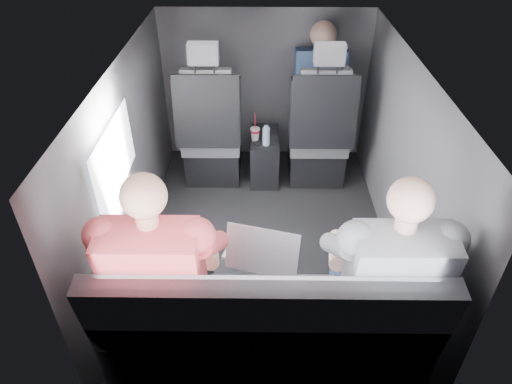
{
  "coord_description": "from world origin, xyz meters",
  "views": [
    {
      "loc": [
        -0.03,
        -2.54,
        2.29
      ],
      "look_at": [
        -0.06,
        -0.05,
        0.49
      ],
      "focal_mm": 32.0,
      "sensor_mm": 36.0,
      "label": 1
    }
  ],
  "objects_px": {
    "passenger_front_right": "(319,87)",
    "rear_bench": "(266,334)",
    "passenger_rear_right": "(383,275)",
    "front_seat_right": "(318,139)",
    "laptop_black": "(368,257)",
    "passenger_rear_left": "(164,273)",
    "soda_cup": "(255,134)",
    "laptop_silver": "(262,249)",
    "water_bottle": "(266,136)",
    "center_console": "(265,156)",
    "front_seat_left": "(212,138)",
    "laptop_white": "(158,254)"
  },
  "relations": [
    {
      "from": "front_seat_left",
      "to": "rear_bench",
      "type": "xyz_separation_m",
      "value": [
        0.45,
        -1.9,
        -0.09
      ]
    },
    {
      "from": "rear_bench",
      "to": "laptop_silver",
      "type": "height_order",
      "value": "rear_bench"
    },
    {
      "from": "laptop_black",
      "to": "front_seat_right",
      "type": "bearing_deg",
      "value": 92.79
    },
    {
      "from": "laptop_silver",
      "to": "laptop_black",
      "type": "xyz_separation_m",
      "value": [
        0.56,
        -0.04,
        -0.01
      ]
    },
    {
      "from": "laptop_black",
      "to": "passenger_front_right",
      "type": "relative_size",
      "value": 0.49
    },
    {
      "from": "passenger_rear_left",
      "to": "passenger_rear_right",
      "type": "height_order",
      "value": "passenger_rear_left"
    },
    {
      "from": "front_seat_left",
      "to": "soda_cup",
      "type": "bearing_deg",
      "value": -4.23
    },
    {
      "from": "passenger_rear_right",
      "to": "front_seat_right",
      "type": "bearing_deg",
      "value": 93.88
    },
    {
      "from": "front_seat_right",
      "to": "laptop_white",
      "type": "bearing_deg",
      "value": -121.47
    },
    {
      "from": "rear_bench",
      "to": "passenger_rear_right",
      "type": "xyz_separation_m",
      "value": [
        0.57,
        0.09,
        0.34
      ]
    },
    {
      "from": "passenger_rear_left",
      "to": "soda_cup",
      "type": "bearing_deg",
      "value": 76.62
    },
    {
      "from": "soda_cup",
      "to": "laptop_white",
      "type": "distance_m",
      "value": 1.71
    },
    {
      "from": "laptop_silver",
      "to": "laptop_white",
      "type": "bearing_deg",
      "value": -175.62
    },
    {
      "from": "laptop_white",
      "to": "passenger_rear_right",
      "type": "relative_size",
      "value": 0.31
    },
    {
      "from": "center_console",
      "to": "water_bottle",
      "type": "relative_size",
      "value": 2.76
    },
    {
      "from": "soda_cup",
      "to": "passenger_rear_right",
      "type": "relative_size",
      "value": 0.19
    },
    {
      "from": "soda_cup",
      "to": "passenger_rear_left",
      "type": "bearing_deg",
      "value": -103.38
    },
    {
      "from": "passenger_front_right",
      "to": "rear_bench",
      "type": "bearing_deg",
      "value": -101.86
    },
    {
      "from": "soda_cup",
      "to": "laptop_black",
      "type": "bearing_deg",
      "value": -69.37
    },
    {
      "from": "laptop_silver",
      "to": "passenger_rear_left",
      "type": "xyz_separation_m",
      "value": [
        -0.48,
        -0.19,
        0.02
      ]
    },
    {
      "from": "laptop_silver",
      "to": "water_bottle",
      "type": "bearing_deg",
      "value": 88.7
    },
    {
      "from": "front_seat_left",
      "to": "front_seat_right",
      "type": "height_order",
      "value": "same"
    },
    {
      "from": "laptop_black",
      "to": "passenger_rear_left",
      "type": "bearing_deg",
      "value": -171.58
    },
    {
      "from": "water_bottle",
      "to": "laptop_black",
      "type": "height_order",
      "value": "laptop_black"
    },
    {
      "from": "center_console",
      "to": "passenger_rear_left",
      "type": "distance_m",
      "value": 1.97
    },
    {
      "from": "front_seat_right",
      "to": "rear_bench",
      "type": "height_order",
      "value": "front_seat_right"
    },
    {
      "from": "rear_bench",
      "to": "soda_cup",
      "type": "height_order",
      "value": "rear_bench"
    },
    {
      "from": "rear_bench",
      "to": "laptop_white",
      "type": "height_order",
      "value": "rear_bench"
    },
    {
      "from": "front_seat_left",
      "to": "rear_bench",
      "type": "bearing_deg",
      "value": -76.69
    },
    {
      "from": "center_console",
      "to": "passenger_rear_right",
      "type": "bearing_deg",
      "value": -72.78
    },
    {
      "from": "laptop_white",
      "to": "laptop_black",
      "type": "distance_m",
      "value": 1.09
    },
    {
      "from": "soda_cup",
      "to": "laptop_white",
      "type": "relative_size",
      "value": 0.61
    },
    {
      "from": "laptop_black",
      "to": "front_seat_left",
      "type": "bearing_deg",
      "value": 120.66
    },
    {
      "from": "soda_cup",
      "to": "laptop_silver",
      "type": "distance_m",
      "value": 1.6
    },
    {
      "from": "soda_cup",
      "to": "passenger_front_right",
      "type": "xyz_separation_m",
      "value": [
        0.54,
        0.29,
        0.3
      ]
    },
    {
      "from": "center_console",
      "to": "laptop_silver",
      "type": "distance_m",
      "value": 1.71
    },
    {
      "from": "center_console",
      "to": "passenger_rear_left",
      "type": "relative_size",
      "value": 0.37
    },
    {
      "from": "laptop_black",
      "to": "passenger_rear_right",
      "type": "xyz_separation_m",
      "value": [
        0.04,
        -0.15,
        0.02
      ]
    },
    {
      "from": "rear_bench",
      "to": "water_bottle",
      "type": "bearing_deg",
      "value": 89.7
    },
    {
      "from": "rear_bench",
      "to": "laptop_black",
      "type": "distance_m",
      "value": 0.67
    },
    {
      "from": "soda_cup",
      "to": "passenger_front_right",
      "type": "relative_size",
      "value": 0.28
    },
    {
      "from": "front_seat_right",
      "to": "soda_cup",
      "type": "bearing_deg",
      "value": -177.07
    },
    {
      "from": "front_seat_left",
      "to": "passenger_rear_right",
      "type": "relative_size",
      "value": 0.98
    },
    {
      "from": "soda_cup",
      "to": "passenger_rear_right",
      "type": "xyz_separation_m",
      "value": [
        0.65,
        -1.78,
        0.19
      ]
    },
    {
      "from": "front_seat_right",
      "to": "passenger_rear_right",
      "type": "height_order",
      "value": "passenger_rear_right"
    },
    {
      "from": "center_console",
      "to": "laptop_black",
      "type": "xyz_separation_m",
      "value": [
        0.53,
        -1.69,
        0.43
      ]
    },
    {
      "from": "rear_bench",
      "to": "passenger_rear_right",
      "type": "relative_size",
      "value": 1.24
    },
    {
      "from": "laptop_silver",
      "to": "passenger_front_right",
      "type": "height_order",
      "value": "passenger_front_right"
    },
    {
      "from": "front_seat_left",
      "to": "rear_bench",
      "type": "relative_size",
      "value": 0.79
    },
    {
      "from": "rear_bench",
      "to": "passenger_rear_left",
      "type": "distance_m",
      "value": 0.62
    }
  ]
}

